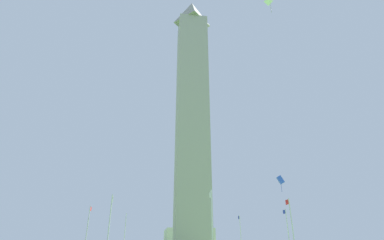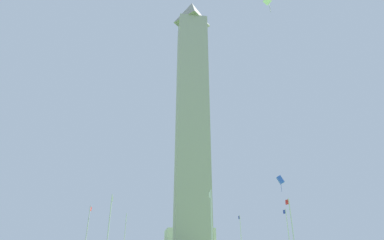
% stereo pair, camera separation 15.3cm
% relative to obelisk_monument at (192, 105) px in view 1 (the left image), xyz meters
% --- Properties ---
extents(obelisk_monument, '(5.89, 5.89, 53.58)m').
position_rel_obelisk_monument_xyz_m(obelisk_monument, '(0.00, 0.00, 0.00)').
color(obelisk_monument, '#A8A399').
rests_on(obelisk_monument, ground).
extents(flagpole_n, '(1.12, 0.14, 7.47)m').
position_rel_obelisk_monument_xyz_m(flagpole_n, '(16.63, 0.00, -22.67)').
color(flagpole_n, silver).
rests_on(flagpole_n, ground).
extents(flagpole_ne, '(1.12, 0.14, 7.47)m').
position_rel_obelisk_monument_xyz_m(flagpole_ne, '(11.78, 11.72, -22.67)').
color(flagpole_ne, silver).
rests_on(flagpole_ne, ground).
extents(flagpole_e, '(1.12, 0.14, 7.47)m').
position_rel_obelisk_monument_xyz_m(flagpole_e, '(0.06, 16.57, -22.67)').
color(flagpole_e, silver).
rests_on(flagpole_e, ground).
extents(flagpole_se, '(1.12, 0.14, 7.47)m').
position_rel_obelisk_monument_xyz_m(flagpole_se, '(-11.65, 11.72, -22.67)').
color(flagpole_se, silver).
rests_on(flagpole_se, ground).
extents(flagpole_s, '(1.12, 0.14, 7.47)m').
position_rel_obelisk_monument_xyz_m(flagpole_s, '(-16.51, 0.00, -22.67)').
color(flagpole_s, silver).
rests_on(flagpole_s, ground).
extents(flagpole_sw, '(1.12, 0.14, 7.47)m').
position_rel_obelisk_monument_xyz_m(flagpole_sw, '(-11.65, -11.72, -22.67)').
color(flagpole_sw, silver).
rests_on(flagpole_sw, ground).
extents(flagpole_w, '(1.12, 0.14, 7.47)m').
position_rel_obelisk_monument_xyz_m(flagpole_w, '(0.06, -16.57, -22.67)').
color(flagpole_w, silver).
rests_on(flagpole_w, ground).
extents(flagpole_nw, '(1.12, 0.14, 7.47)m').
position_rel_obelisk_monument_xyz_m(flagpole_nw, '(11.78, -11.72, -22.67)').
color(flagpole_nw, silver).
rests_on(flagpole_nw, ground).
extents(kite_blue_box, '(0.84, 1.13, 2.27)m').
position_rel_obelisk_monument_xyz_m(kite_blue_box, '(-11.35, -11.06, -16.77)').
color(kite_blue_box, blue).
extents(distant_building, '(21.82, 14.29, 6.40)m').
position_rel_obelisk_monument_xyz_m(distant_building, '(50.04, -5.21, -23.59)').
color(distant_building, beige).
rests_on(distant_building, ground).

